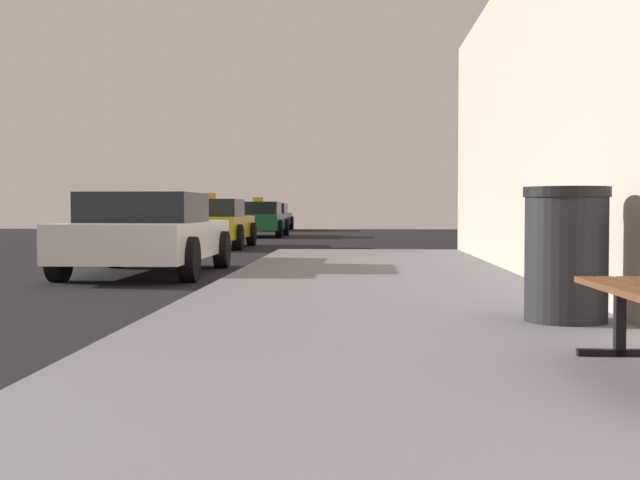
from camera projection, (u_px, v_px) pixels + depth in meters
trash_bin at (566, 254)px, 6.67m from camera, size 0.66×0.66×1.05m
car_white at (148, 233)px, 13.36m from camera, size 2.07×4.45×1.27m
car_yellow at (210, 223)px, 22.41m from camera, size 2.06×4.11×1.43m
car_green at (259, 219)px, 31.28m from camera, size 1.97×4.23×1.43m
car_blue at (270, 217)px, 40.24m from camera, size 1.96×4.41×1.27m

